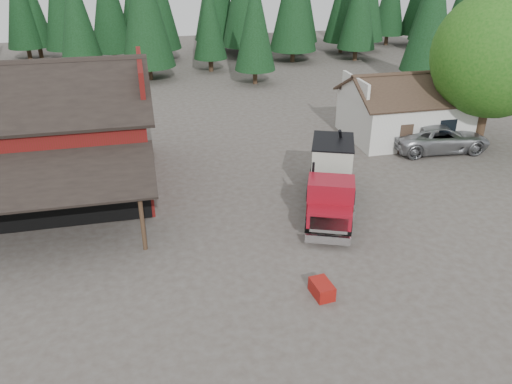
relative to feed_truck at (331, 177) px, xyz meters
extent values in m
plane|color=#484038|center=(-4.02, -4.02, -1.73)|extent=(120.00, 120.00, 0.00)
cube|color=#5F0F12|center=(-15.02, 5.98, 0.77)|extent=(12.00, 10.00, 5.00)
cube|color=black|center=(-15.02, 3.48, 4.27)|extent=(12.80, 5.53, 2.35)
cube|color=black|center=(-15.02, 8.48, 4.27)|extent=(12.80, 5.53, 2.35)
cube|color=#5F0F12|center=(-9.02, 5.98, 4.27)|extent=(0.25, 7.00, 2.00)
cube|color=black|center=(-15.02, -0.62, 1.67)|extent=(12.40, 3.53, 1.44)
cylinder|color=#382619|center=(-9.62, -1.92, -0.33)|extent=(0.20, 0.20, 2.80)
cube|color=black|center=(-15.02, 0.93, 0.27)|extent=(11.70, 0.08, 3.90)
cube|color=silver|center=(8.98, 8.98, -0.23)|extent=(8.00, 6.00, 3.00)
cube|color=#38281E|center=(8.98, 7.48, 2.02)|extent=(8.60, 3.42, 1.80)
cube|color=#38281E|center=(8.98, 10.48, 2.02)|extent=(8.60, 3.42, 1.80)
cube|color=silver|center=(4.98, 8.98, 2.02)|extent=(0.20, 4.20, 1.50)
cube|color=silver|center=(12.98, 8.98, 2.02)|extent=(0.20, 4.20, 1.50)
cube|color=#38281E|center=(7.48, 5.96, -0.73)|extent=(0.90, 0.06, 2.00)
cube|color=black|center=(10.48, 5.96, -0.13)|extent=(1.20, 0.06, 1.00)
cylinder|color=#382619|center=(12.98, 5.98, -0.13)|extent=(0.60, 0.60, 3.20)
sphere|color=#1A5313|center=(12.98, 5.98, 4.47)|extent=(8.00, 8.00, 8.00)
sphere|color=#1A5313|center=(11.78, 6.78, 3.27)|extent=(4.40, 4.40, 4.40)
cylinder|color=#382619|center=(1.98, 25.98, -0.93)|extent=(0.44, 0.44, 1.60)
cone|color=black|center=(1.98, 25.98, 4.17)|extent=(3.96, 3.96, 9.00)
cylinder|color=#382619|center=(17.98, 21.98, -0.93)|extent=(0.44, 0.44, 1.60)
cone|color=black|center=(17.98, 21.98, 5.17)|extent=(4.84, 4.84, 11.00)
cylinder|color=#382619|center=(-8.02, 29.98, -0.93)|extent=(0.44, 0.44, 1.60)
cone|color=black|center=(-8.02, 29.98, 5.67)|extent=(5.28, 5.28, 12.00)
cylinder|color=black|center=(-1.89, -2.17, -1.24)|extent=(0.66, 1.03, 0.99)
cylinder|color=black|center=(-0.14, -2.87, -1.24)|extent=(0.66, 1.03, 0.99)
cylinder|color=black|center=(-0.29, 1.83, -1.24)|extent=(0.66, 1.03, 0.99)
cylinder|color=black|center=(1.46, 1.13, -1.24)|extent=(0.66, 1.03, 0.99)
cylinder|color=black|center=(0.17, 2.99, -1.24)|extent=(0.66, 1.03, 0.99)
cylinder|color=black|center=(1.92, 2.30, -1.24)|extent=(0.66, 1.03, 0.99)
cube|color=black|center=(0.05, 0.15, -0.88)|extent=(3.77, 7.53, 0.36)
cube|color=silver|center=(-1.53, -3.81, -1.24)|extent=(1.98, 0.91, 0.40)
cube|color=silver|center=(-1.49, -3.73, -0.52)|extent=(1.62, 0.71, 0.81)
cube|color=maroon|center=(-1.29, -3.23, -0.38)|extent=(2.31, 1.83, 0.76)
cube|color=maroon|center=(-0.86, -2.14, 0.11)|extent=(2.56, 2.21, 1.66)
cube|color=black|center=(-1.13, -2.81, 0.38)|extent=(1.78, 0.76, 0.81)
cylinder|color=black|center=(-1.40, -1.06, 0.60)|extent=(0.16, 0.16, 1.61)
cube|color=black|center=(-0.53, -1.31, 0.06)|extent=(2.08, 0.91, 1.43)
cube|color=black|center=(0.52, 1.31, -0.64)|extent=(4.05, 5.68, 0.14)
cube|color=beige|center=(0.52, 1.31, 0.69)|extent=(3.01, 3.51, 1.43)
cone|color=beige|center=(0.52, 1.31, -0.21)|extent=(2.56, 2.56, 0.63)
cube|color=black|center=(0.52, 1.31, 1.43)|extent=(3.13, 3.63, 0.07)
cylinder|color=black|center=(1.48, 2.28, 0.60)|extent=(1.32, 1.69, 2.74)
cube|color=maroon|center=(0.81, 3.51, -0.38)|extent=(0.77, 0.87, 0.40)
cylinder|color=silver|center=(0.31, -1.99, -0.97)|extent=(0.80, 1.02, 0.50)
imported|color=#A0A2A7|center=(9.98, 5.98, -0.81)|extent=(6.79, 3.51, 1.83)
cube|color=maroon|center=(-2.92, -6.91, -1.43)|extent=(0.82, 1.17, 0.60)
camera|label=1|loc=(-9.05, -21.76, 10.81)|focal=35.00mm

